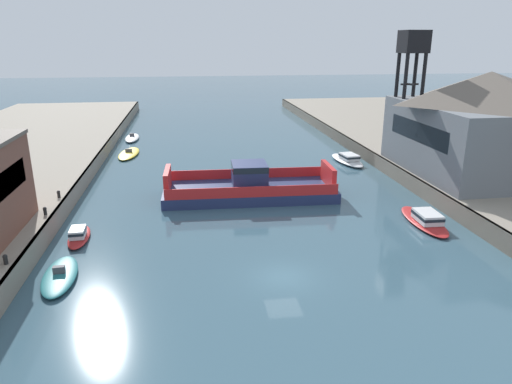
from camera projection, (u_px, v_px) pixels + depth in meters
The scene contains 16 objects.
ground_plane at pixel (284, 277), 33.25m from camera, with size 400.00×400.00×0.00m, color #385666.
quay_right at pixel (510, 173), 56.21m from camera, with size 28.00×140.00×1.78m.
chain_ferry at pixel (249, 187), 50.05m from camera, with size 18.45×7.64×3.73m.
moored_boat_near_left at pixel (60, 276), 32.93m from camera, with size 2.78×6.56×0.99m.
moored_boat_near_right at pixel (132, 138), 79.57m from camera, with size 2.23×7.46×1.05m.
moored_boat_mid_left at pixel (348, 159), 64.39m from camera, with size 3.63×8.32×1.29m.
moored_boat_mid_right at pixel (129, 153), 68.79m from camera, with size 3.26×8.47×0.92m.
moored_boat_far_left at pixel (425, 219), 42.76m from camera, with size 2.94×8.12×1.29m.
moored_boat_far_right at pixel (79, 235), 39.35m from camera, with size 1.92×5.24×1.15m.
warehouse_shed at pixel (484, 123), 51.88m from camera, with size 15.56×18.35×11.13m.
crane_tower at pixel (412, 63), 55.52m from camera, with size 2.91×2.91×15.45m.
bollard_left_mid at pixel (5, 259), 31.18m from camera, with size 0.32×0.32×0.71m.
bollard_left_aft at pixel (45, 210), 40.08m from camera, with size 0.32×0.32×0.71m.
bollard_right_aft at pixel (456, 193), 44.62m from camera, with size 0.32×0.32×0.71m.
bollard_left_far at pixel (59, 194), 44.45m from camera, with size 0.32×0.32×0.71m.
bollard_right_far at pixel (427, 177), 49.83m from camera, with size 0.32×0.32×0.71m.
Camera 1 is at (-6.30, -29.14, 16.05)m, focal length 32.78 mm.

